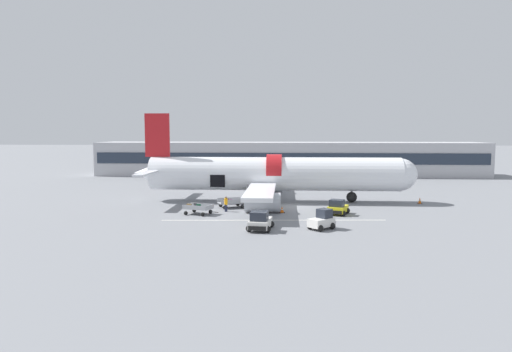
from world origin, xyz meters
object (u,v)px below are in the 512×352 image
Objects in this scene: baggage_tug_lead at (322,221)px; ground_crew_loader_b at (266,197)px; baggage_cart_loading at (232,203)px; baggage_tug_rear at (260,222)px; ground_crew_driver at (226,204)px; ground_crew_loader_a at (262,197)px; airplane at (271,175)px; baggage_tug_mid at (338,208)px; baggage_cart_queued at (198,209)px.

baggage_tug_lead is 13.69m from ground_crew_loader_b.
baggage_cart_loading is at bearing 130.34° from baggage_tug_lead.
baggage_tug_rear is 13.34m from ground_crew_loader_b.
ground_crew_loader_a is at bearing 47.16° from ground_crew_driver.
ground_crew_loader_b is (-0.43, -2.55, -2.33)m from airplane.
ground_crew_loader_b reaches higher than baggage_cart_loading.
baggage_tug_mid is 9.11m from ground_crew_loader_a.
baggage_tug_mid is (2.10, 7.09, -0.03)m from baggage_tug_lead.
ground_crew_loader_a reaches higher than baggage_tug_lead.
ground_crew_loader_b is at bearing 44.52° from baggage_cart_queued.
airplane reaches higher than ground_crew_loader_b.
baggage_tug_mid is at bearing 46.89° from baggage_tug_rear.
baggage_cart_loading is at bearing 56.29° from baggage_cart_queued.
baggage_cart_queued is (-13.88, -0.86, -0.11)m from baggage_tug_mid.
baggage_tug_mid is at bearing -49.35° from airplane.
baggage_tug_rear is 9.59m from ground_crew_driver.
airplane is 3.48m from ground_crew_loader_b.
ground_crew_driver is at bearing 139.04° from baggage_tug_lead.
airplane is 8.73m from ground_crew_driver.
ground_crew_loader_b reaches higher than baggage_cart_queued.
baggage_tug_rear is at bearing -65.24° from ground_crew_driver.
baggage_cart_loading is at bearing 83.32° from ground_crew_driver.
ground_crew_loader_b is (0.42, 0.83, -0.11)m from ground_crew_loader_a.
ground_crew_loader_b is (-7.37, 5.54, 0.20)m from baggage_tug_mid.
ground_crew_loader_b is 6.08m from ground_crew_driver.
baggage_cart_queued is 2.01× the size of ground_crew_loader_a.
baggage_cart_loading is 3.50m from ground_crew_loader_a.
ground_crew_loader_a is at bearing 115.78° from baggage_tug_lead.
baggage_tug_mid is at bearing -31.12° from ground_crew_loader_a.
baggage_tug_lead reaches higher than baggage_cart_loading.
ground_crew_loader_a is 5.18m from ground_crew_driver.
baggage_tug_lead is 0.73× the size of baggage_tug_rear.
ground_crew_loader_a is 0.94m from ground_crew_loader_b.
baggage_tug_rear is at bearing -87.73° from ground_crew_loader_a.
baggage_tug_lead is 0.66× the size of baggage_cart_loading.
baggage_tug_mid is 11.54m from baggage_cart_loading.
airplane reaches higher than baggage_tug_mid.
ground_crew_driver is at bearing 175.40° from baggage_tug_mid.
baggage_tug_rear is 1.85× the size of ground_crew_loader_a.
baggage_tug_mid is at bearing -36.91° from ground_crew_loader_b.
baggage_tug_lead reaches higher than baggage_tug_mid.
baggage_tug_lead reaches higher than ground_crew_driver.
airplane is 10.95m from baggage_tug_mid.
baggage_tug_rear is (-7.30, -7.80, 0.05)m from baggage_tug_mid.
ground_crew_loader_b is (6.50, 6.40, 0.31)m from baggage_cart_queued.
airplane is 9.82× the size of baggage_tug_rear.
ground_crew_driver is at bearing 34.65° from baggage_cart_queued.
airplane reaches higher than ground_crew_loader_a.
ground_crew_loader_b is 1.03× the size of ground_crew_driver.
baggage_tug_mid is (6.94, -8.08, -2.52)m from airplane.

